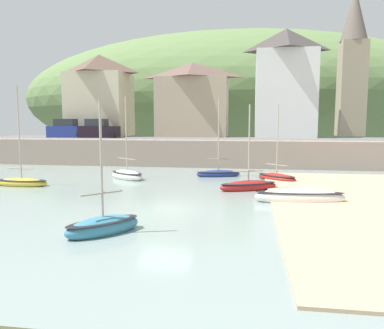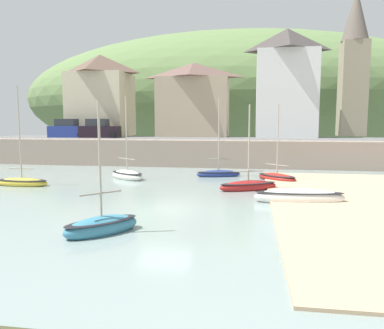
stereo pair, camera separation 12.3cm
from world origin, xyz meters
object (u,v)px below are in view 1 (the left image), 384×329
at_px(church_with_spire, 353,61).
at_px(fishing_boat_green, 218,173).
at_px(dinghy_open_wooden, 248,186).
at_px(sailboat_far_left, 103,226).
at_px(parked_car_by_wall, 99,130).
at_px(waterfront_building_centre, 192,99).
at_px(parked_car_near_slipway, 68,130).
at_px(waterfront_building_left, 100,95).
at_px(rowboat_small_beached, 277,177).
at_px(motorboat_with_cabin, 300,197).
at_px(sailboat_tall_mast, 127,175).
at_px(waterfront_building_right, 285,83).
at_px(sailboat_nearest_shore, 22,182).

relative_size(church_with_spire, fishing_boat_green, 2.76).
relative_size(dinghy_open_wooden, sailboat_far_left, 1.04).
bearing_deg(parked_car_by_wall, church_with_spire, 14.10).
xyz_separation_m(waterfront_building_centre, parked_car_near_slipway, (-12.69, -4.50, -3.32)).
xyz_separation_m(waterfront_building_left, waterfront_building_centre, (10.83, 0.00, -0.59)).
xyz_separation_m(waterfront_building_centre, sailboat_far_left, (1.08, -29.36, -6.24)).
distance_m(church_with_spire, rowboat_small_beached, 24.12).
relative_size(church_with_spire, motorboat_with_cabin, 3.54).
height_order(sailboat_far_left, sailboat_tall_mast, sailboat_tall_mast).
distance_m(waterfront_building_centre, motorboat_with_cabin, 25.21).
height_order(church_with_spire, parked_car_by_wall, church_with_spire).
height_order(waterfront_building_left, fishing_boat_green, waterfront_building_left).
bearing_deg(waterfront_building_right, sailboat_nearest_shore, -131.88).
bearing_deg(sailboat_tall_mast, motorboat_with_cabin, 6.25).
bearing_deg(church_with_spire, parked_car_by_wall, -162.56).
height_order(fishing_boat_green, sailboat_nearest_shore, sailboat_nearest_shore).
distance_m(rowboat_small_beached, sailboat_nearest_shore, 17.04).
bearing_deg(sailboat_tall_mast, parked_car_by_wall, 155.77).
bearing_deg(rowboat_small_beached, sailboat_far_left, -75.19).
distance_m(sailboat_nearest_shore, parked_car_near_slipway, 16.65).
xyz_separation_m(sailboat_far_left, parked_car_by_wall, (-10.32, 24.86, 2.92)).
distance_m(waterfront_building_left, parked_car_by_wall, 6.17).
distance_m(waterfront_building_right, sailboat_far_left, 31.71).
height_order(church_with_spire, dinghy_open_wooden, church_with_spire).
xyz_separation_m(sailboat_far_left, sailboat_nearest_shore, (-9.14, 9.15, -0.03)).
distance_m(church_with_spire, dinghy_open_wooden, 28.25).
xyz_separation_m(waterfront_building_right, dinghy_open_wooden, (-3.70, -19.55, -7.95)).
distance_m(fishing_boat_green, parked_car_near_slipway, 19.63).
height_order(parked_car_near_slipway, parked_car_by_wall, same).
relative_size(motorboat_with_cabin, fishing_boat_green, 0.78).
xyz_separation_m(dinghy_open_wooden, fishing_boat_green, (-2.26, 5.33, -0.01)).
bearing_deg(parked_car_near_slipway, waterfront_building_left, 63.87).
bearing_deg(dinghy_open_wooden, waterfront_building_left, 105.68).
xyz_separation_m(sailboat_nearest_shore, parked_car_near_slipway, (-4.63, 15.71, 2.95)).
relative_size(dinghy_open_wooden, parked_car_near_slipway, 1.26).
bearing_deg(waterfront_building_left, rowboat_small_beached, -38.92).
relative_size(rowboat_small_beached, fishing_boat_green, 0.91).
xyz_separation_m(church_with_spire, parked_car_near_slipway, (-30.51, -8.50, -7.65)).
relative_size(waterfront_building_left, waterfront_building_right, 0.81).
distance_m(rowboat_small_beached, parked_car_by_wall, 20.90).
xyz_separation_m(fishing_boat_green, sailboat_nearest_shore, (-12.17, -5.99, 0.00)).
bearing_deg(sailboat_tall_mast, fishing_boat_green, 54.52).
xyz_separation_m(rowboat_small_beached, parked_car_by_wall, (-17.55, 10.95, 2.97)).
bearing_deg(church_with_spire, dinghy_open_wooden, -115.92).
xyz_separation_m(waterfront_building_centre, fishing_boat_green, (4.11, -14.22, -6.28)).
bearing_deg(church_with_spire, sailboat_tall_mast, -134.54).
bearing_deg(parked_car_by_wall, sailboat_tall_mast, -63.07).
bearing_deg(parked_car_by_wall, parked_car_near_slipway, 176.66).
height_order(motorboat_with_cabin, sailboat_tall_mast, sailboat_tall_mast).
xyz_separation_m(fishing_boat_green, parked_car_by_wall, (-13.35, 9.72, 2.95)).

